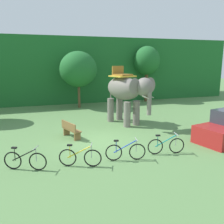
{
  "coord_description": "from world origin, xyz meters",
  "views": [
    {
      "loc": [
        -3.3,
        -11.68,
        4.11
      ],
      "look_at": [
        0.91,
        1.0,
        1.3
      ],
      "focal_mm": 39.13,
      "sensor_mm": 36.0,
      "label": 1
    }
  ],
  "objects_px": {
    "wooden_bench": "(71,129)",
    "elephant": "(126,91)",
    "tree_center_left": "(78,69)",
    "tree_far_left": "(147,61)",
    "bike_yellow": "(80,157)",
    "bike_blue": "(125,151)",
    "bike_black": "(25,160)",
    "bike_teal": "(166,146)"
  },
  "relations": [
    {
      "from": "tree_center_left",
      "to": "bike_yellow",
      "type": "bearing_deg",
      "value": -100.75
    },
    {
      "from": "elephant",
      "to": "bike_teal",
      "type": "height_order",
      "value": "elephant"
    },
    {
      "from": "bike_blue",
      "to": "wooden_bench",
      "type": "relative_size",
      "value": 1.08
    },
    {
      "from": "bike_teal",
      "to": "elephant",
      "type": "bearing_deg",
      "value": 87.41
    },
    {
      "from": "bike_teal",
      "to": "wooden_bench",
      "type": "xyz_separation_m",
      "value": [
        -3.7,
        3.69,
        0.09
      ]
    },
    {
      "from": "tree_far_left",
      "to": "elephant",
      "type": "bearing_deg",
      "value": -123.79
    },
    {
      "from": "tree_center_left",
      "to": "bike_teal",
      "type": "distance_m",
      "value": 12.71
    },
    {
      "from": "bike_blue",
      "to": "tree_far_left",
      "type": "bearing_deg",
      "value": 60.77
    },
    {
      "from": "tree_far_left",
      "to": "wooden_bench",
      "type": "bearing_deg",
      "value": -133.52
    },
    {
      "from": "bike_blue",
      "to": "wooden_bench",
      "type": "bearing_deg",
      "value": 114.18
    },
    {
      "from": "tree_center_left",
      "to": "elephant",
      "type": "relative_size",
      "value": 1.17
    },
    {
      "from": "tree_center_left",
      "to": "elephant",
      "type": "height_order",
      "value": "tree_center_left"
    },
    {
      "from": "bike_black",
      "to": "bike_blue",
      "type": "bearing_deg",
      "value": -5.05
    },
    {
      "from": "bike_black",
      "to": "bike_yellow",
      "type": "height_order",
      "value": "same"
    },
    {
      "from": "bike_yellow",
      "to": "wooden_bench",
      "type": "relative_size",
      "value": 1.04
    },
    {
      "from": "bike_black",
      "to": "bike_yellow",
      "type": "bearing_deg",
      "value": -9.8
    },
    {
      "from": "tree_far_left",
      "to": "bike_teal",
      "type": "xyz_separation_m",
      "value": [
        -5.62,
        -13.51,
        -3.7
      ]
    },
    {
      "from": "bike_teal",
      "to": "tree_far_left",
      "type": "bearing_deg",
      "value": 67.4
    },
    {
      "from": "wooden_bench",
      "to": "bike_yellow",
      "type": "bearing_deg",
      "value": -93.38
    },
    {
      "from": "bike_black",
      "to": "tree_center_left",
      "type": "bearing_deg",
      "value": 69.86
    },
    {
      "from": "wooden_bench",
      "to": "tree_center_left",
      "type": "bearing_deg",
      "value": 76.08
    },
    {
      "from": "wooden_bench",
      "to": "elephant",
      "type": "bearing_deg",
      "value": 24.33
    },
    {
      "from": "tree_far_left",
      "to": "bike_teal",
      "type": "height_order",
      "value": "tree_far_left"
    },
    {
      "from": "bike_blue",
      "to": "bike_teal",
      "type": "height_order",
      "value": "same"
    },
    {
      "from": "bike_yellow",
      "to": "tree_center_left",
      "type": "bearing_deg",
      "value": 79.25
    },
    {
      "from": "elephant",
      "to": "bike_yellow",
      "type": "bearing_deg",
      "value": -126.76
    },
    {
      "from": "bike_yellow",
      "to": "tree_far_left",
      "type": "bearing_deg",
      "value": 54.97
    },
    {
      "from": "elephant",
      "to": "wooden_bench",
      "type": "relative_size",
      "value": 2.73
    },
    {
      "from": "tree_far_left",
      "to": "bike_blue",
      "type": "relative_size",
      "value": 3.3
    },
    {
      "from": "bike_yellow",
      "to": "bike_teal",
      "type": "xyz_separation_m",
      "value": [
        3.93,
        0.11,
        0.0
      ]
    },
    {
      "from": "tree_far_left",
      "to": "bike_yellow",
      "type": "height_order",
      "value": "tree_far_left"
    },
    {
      "from": "tree_center_left",
      "to": "bike_blue",
      "type": "height_order",
      "value": "tree_center_left"
    },
    {
      "from": "tree_center_left",
      "to": "tree_far_left",
      "type": "relative_size",
      "value": 0.89
    },
    {
      "from": "elephant",
      "to": "bike_yellow",
      "type": "relative_size",
      "value": 2.63
    },
    {
      "from": "bike_yellow",
      "to": "elephant",
      "type": "bearing_deg",
      "value": 53.24
    },
    {
      "from": "bike_yellow",
      "to": "bike_teal",
      "type": "bearing_deg",
      "value": 1.64
    },
    {
      "from": "bike_yellow",
      "to": "bike_blue",
      "type": "distance_m",
      "value": 1.93
    },
    {
      "from": "tree_far_left",
      "to": "bike_yellow",
      "type": "relative_size",
      "value": 3.44
    },
    {
      "from": "elephant",
      "to": "bike_black",
      "type": "relative_size",
      "value": 2.68
    },
    {
      "from": "tree_far_left",
      "to": "bike_teal",
      "type": "distance_m",
      "value": 15.09
    },
    {
      "from": "bike_black",
      "to": "tree_far_left",
      "type": "bearing_deg",
      "value": 48.81
    },
    {
      "from": "tree_center_left",
      "to": "tree_far_left",
      "type": "xyz_separation_m",
      "value": [
        7.2,
        1.25,
        0.7
      ]
    }
  ]
}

